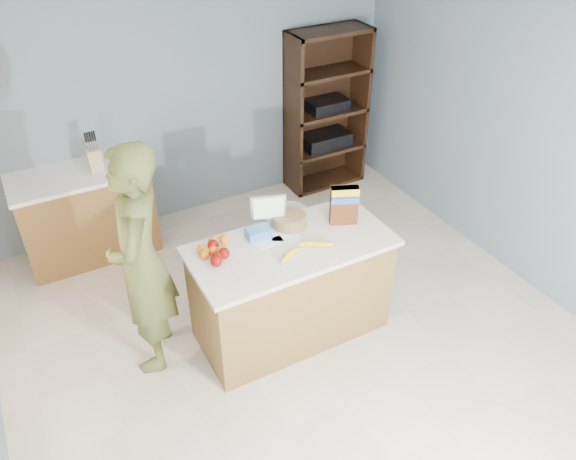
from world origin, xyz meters
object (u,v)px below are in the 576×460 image
counter_peninsula (291,292)px  shelving_unit (324,113)px  person (141,263)px  cereal_box (344,203)px  tv (268,209)px

counter_peninsula → shelving_unit: bearing=52.9°
counter_peninsula → person: 1.22m
counter_peninsula → cereal_box: (0.50, 0.06, 0.67)m
tv → cereal_box: size_ratio=0.87×
counter_peninsula → shelving_unit: size_ratio=0.87×
tv → cereal_box: bearing=-24.6°
counter_peninsula → cereal_box: cereal_box is taller
cereal_box → counter_peninsula: bearing=-173.6°
counter_peninsula → person: (-1.07, 0.28, 0.51)m
cereal_box → shelving_unit: bearing=62.3°
tv → counter_peninsula: bearing=-83.1°
shelving_unit → tv: size_ratio=6.38×
person → tv: size_ratio=6.59×
tv → shelving_unit: bearing=47.7°
shelving_unit → tv: (-1.59, -1.75, 0.19)m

